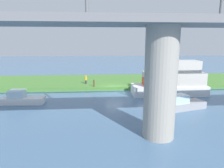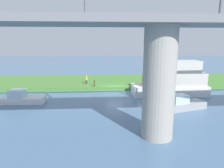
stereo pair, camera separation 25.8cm
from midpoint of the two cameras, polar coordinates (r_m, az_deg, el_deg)
ground_plane at (r=29.52m, az=1.13°, el=-1.84°), size 160.00×160.00×0.00m
grassy_bank at (r=35.32m, az=0.31°, el=0.81°), size 80.00×12.00×0.50m
bridge_pylon at (r=14.62m, az=13.70°, el=0.03°), size 2.30×2.30×8.02m
bridge_span at (r=14.45m, az=14.57°, el=17.84°), size 72.40×4.30×3.25m
person_on_bank at (r=32.04m, az=-7.06°, el=1.34°), size 0.51×0.51×1.39m
mooring_post at (r=29.83m, az=-4.78°, el=0.25°), size 0.20×0.20×1.02m
skiff_small at (r=28.00m, az=16.95°, el=0.81°), size 9.88×3.44×5.02m
motorboat_red at (r=25.37m, az=-23.97°, el=-3.78°), size 4.86×1.96×1.59m
houseboat_blue at (r=22.47m, az=19.60°, el=-5.35°), size 5.04×2.94×1.58m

